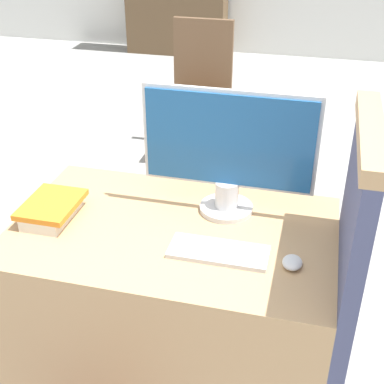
# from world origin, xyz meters

# --- Properties ---
(desk) EXTENTS (1.16, 0.73, 0.75)m
(desk) POSITION_xyz_m (0.00, 0.37, 0.37)
(desk) COLOR tan
(desk) RESTS_ON ground_plane
(carrel_divider) EXTENTS (0.07, 0.57, 1.24)m
(carrel_divider) POSITION_xyz_m (0.60, 0.29, 0.63)
(carrel_divider) COLOR #474C70
(carrel_divider) RESTS_ON ground_plane
(monitor) EXTENTS (0.63, 0.20, 0.47)m
(monitor) POSITION_xyz_m (0.16, 0.54, 1.00)
(monitor) COLOR silver
(monitor) RESTS_ON desk
(keyboard) EXTENTS (0.33, 0.13, 0.02)m
(keyboard) POSITION_xyz_m (0.19, 0.26, 0.75)
(keyboard) COLOR silver
(keyboard) RESTS_ON desk
(mouse) EXTENTS (0.06, 0.08, 0.03)m
(mouse) POSITION_xyz_m (0.43, 0.25, 0.76)
(mouse) COLOR silver
(mouse) RESTS_ON desk
(book_stack) EXTENTS (0.19, 0.24, 0.07)m
(book_stack) POSITION_xyz_m (-0.45, 0.33, 0.78)
(book_stack) COLOR silver
(book_stack) RESTS_ON desk
(far_chair) EXTENTS (0.44, 0.44, 0.99)m
(far_chair) POSITION_xyz_m (-0.41, 2.52, 0.54)
(far_chair) COLOR brown
(far_chair) RESTS_ON ground_plane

